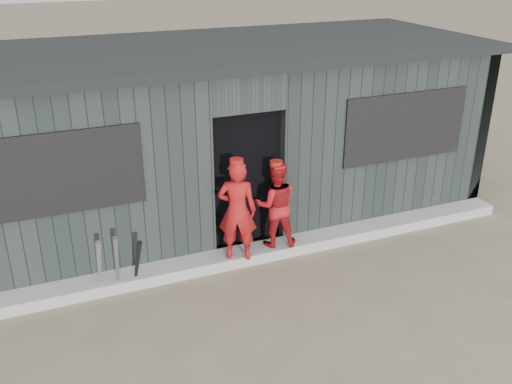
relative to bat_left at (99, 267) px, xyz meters
name	(u,v)px	position (x,y,z in m)	size (l,w,h in m)	color
ground	(318,335)	(2.08, -1.71, -0.40)	(80.00, 80.00, 0.00)	#70634D
curb	(255,253)	(2.08, 0.11, -0.32)	(8.00, 0.36, 0.15)	#A4A49F
bat_left	(99,267)	(0.00, 0.00, 0.00)	(0.07, 0.07, 0.80)	gray
bat_mid	(117,264)	(0.21, -0.04, 0.02)	(0.07, 0.07, 0.83)	slate
bat_right	(137,264)	(0.45, -0.04, -0.03)	(0.07, 0.07, 0.76)	black
player_red_left	(237,211)	(1.78, -0.01, 0.44)	(0.50, 0.33, 1.36)	#A61416
player_red_right	(276,204)	(2.38, 0.13, 0.35)	(0.58, 0.45, 1.20)	#AD151C
player_grey_back	(272,194)	(2.59, 0.70, 0.24)	(0.62, 0.40, 1.26)	silver
dugout	(214,133)	(2.08, 1.79, 0.89)	(8.30, 3.30, 2.62)	black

